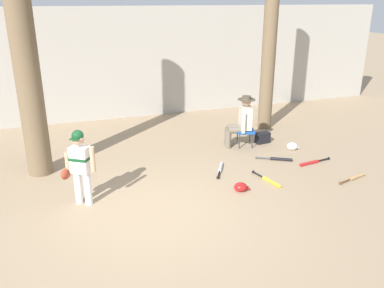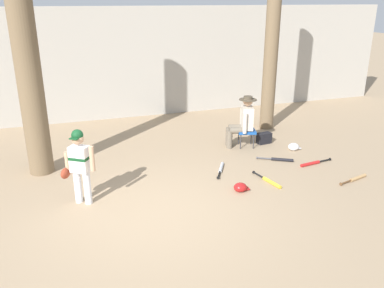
# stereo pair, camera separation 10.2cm
# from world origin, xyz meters

# --- Properties ---
(ground_plane) EXTENTS (60.00, 60.00, 0.00)m
(ground_plane) POSITION_xyz_m (0.00, 0.00, 0.00)
(ground_plane) COLOR #9E8466
(concrete_back_wall) EXTENTS (18.00, 0.36, 3.07)m
(concrete_back_wall) POSITION_xyz_m (0.00, 5.86, 1.54)
(concrete_back_wall) COLOR #ADA89E
(concrete_back_wall) RESTS_ON ground
(tree_near_player) EXTENTS (0.70, 0.70, 5.33)m
(tree_near_player) POSITION_xyz_m (-1.73, 2.36, 2.32)
(tree_near_player) COLOR brown
(tree_near_player) RESTS_ON ground
(tree_behind_spectator) EXTENTS (0.60, 0.60, 4.78)m
(tree_behind_spectator) POSITION_xyz_m (3.92, 3.51, 2.07)
(tree_behind_spectator) COLOR brown
(tree_behind_spectator) RESTS_ON ground
(young_ballplayer) EXTENTS (0.60, 0.38, 1.31)m
(young_ballplayer) POSITION_xyz_m (-1.05, 0.78, 0.74)
(young_ballplayer) COLOR white
(young_ballplayer) RESTS_ON ground
(folding_stool) EXTENTS (0.50, 0.50, 0.41)m
(folding_stool) POSITION_xyz_m (2.77, 2.38, 0.36)
(folding_stool) COLOR #194C9E
(folding_stool) RESTS_ON ground
(seated_spectator) EXTENTS (0.68, 0.53, 1.20)m
(seated_spectator) POSITION_xyz_m (2.67, 2.41, 0.64)
(seated_spectator) COLOR #6B6051
(seated_spectator) RESTS_ON ground
(handbag_beside_stool) EXTENTS (0.36, 0.22, 0.26)m
(handbag_beside_stool) POSITION_xyz_m (3.27, 2.43, 0.13)
(handbag_beside_stool) COLOR black
(handbag_beside_stool) RESTS_ON ground
(bat_red_barrel) EXTENTS (0.80, 0.17, 0.07)m
(bat_red_barrel) POSITION_xyz_m (3.61, 0.94, 0.03)
(bat_red_barrel) COLOR red
(bat_red_barrel) RESTS_ON ground
(bat_yellow_trainer) EXTENTS (0.22, 0.78, 0.07)m
(bat_yellow_trainer) POSITION_xyz_m (2.33, 0.45, 0.03)
(bat_yellow_trainer) COLOR yellow
(bat_yellow_trainer) RESTS_ON ground
(bat_black_composite) EXTENTS (0.70, 0.45, 0.07)m
(bat_black_composite) POSITION_xyz_m (3.06, 1.34, 0.03)
(bat_black_composite) COLOR black
(bat_black_composite) RESTS_ON ground
(bat_wood_tan) EXTENTS (0.74, 0.25, 0.07)m
(bat_wood_tan) POSITION_xyz_m (3.96, 0.04, 0.03)
(bat_wood_tan) COLOR tan
(bat_wood_tan) RESTS_ON ground
(bat_aluminum_silver) EXTENTS (0.41, 0.67, 0.07)m
(bat_aluminum_silver) POSITION_xyz_m (1.69, 1.29, 0.03)
(bat_aluminum_silver) COLOR #B7BCC6
(bat_aluminum_silver) RESTS_ON ground
(batting_helmet_red) EXTENTS (0.29, 0.22, 0.17)m
(batting_helmet_red) POSITION_xyz_m (1.67, 0.32, 0.07)
(batting_helmet_red) COLOR #A81919
(batting_helmet_red) RESTS_ON ground
(batting_helmet_white) EXTENTS (0.30, 0.23, 0.17)m
(batting_helmet_white) POSITION_xyz_m (3.71, 1.82, 0.07)
(batting_helmet_white) COLOR silver
(batting_helmet_white) RESTS_ON ground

